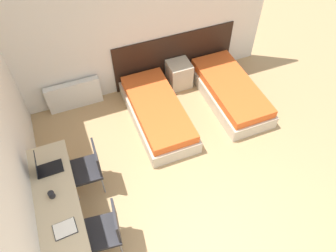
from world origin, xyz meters
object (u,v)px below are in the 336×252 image
(bed_near_door, at_px, (230,92))
(nightstand, at_px, (179,74))
(chair_near_laptop, at_px, (88,167))
(chair_near_notebook, at_px, (106,229))
(bed_near_window, at_px, (157,113))
(laptop, at_px, (45,167))

(bed_near_door, xyz_separation_m, nightstand, (-0.73, 0.74, 0.06))
(chair_near_laptop, relative_size, chair_near_notebook, 1.00)
(bed_near_door, height_order, nightstand, nightstand)
(bed_near_door, xyz_separation_m, chair_near_notebook, (-2.84, -1.87, 0.28))
(bed_near_door, relative_size, nightstand, 3.67)
(bed_near_window, xyz_separation_m, bed_near_door, (1.45, 0.00, 0.00))
(chair_near_notebook, bearing_deg, bed_near_window, 60.09)
(bed_near_window, xyz_separation_m, chair_near_laptop, (-1.38, -0.87, 0.28))
(bed_near_window, bearing_deg, laptop, -154.99)
(laptop, bearing_deg, bed_near_door, 14.00)
(laptop, bearing_deg, nightstand, 30.92)
(bed_near_window, xyz_separation_m, laptop, (-1.91, -0.89, 0.61))
(bed_near_door, height_order, chair_near_notebook, chair_near_notebook)
(chair_near_notebook, bearing_deg, bed_near_door, 39.97)
(chair_near_laptop, distance_m, laptop, 0.62)
(bed_near_door, bearing_deg, bed_near_window, 180.00)
(chair_near_laptop, height_order, laptop, laptop)
(nightstand, bearing_deg, chair_near_notebook, -128.96)
(bed_near_window, bearing_deg, bed_near_door, 0.00)
(bed_near_door, height_order, laptop, laptop)
(nightstand, xyz_separation_m, chair_near_notebook, (-2.11, -2.61, 0.23))
(bed_near_window, relative_size, laptop, 5.39)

